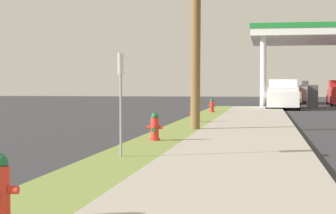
{
  "coord_description": "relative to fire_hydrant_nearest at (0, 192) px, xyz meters",
  "views": [
    {
      "loc": [
        3.55,
        -1.15,
        1.59
      ],
      "look_at": [
        0.65,
        16.35,
        0.92
      ],
      "focal_mm": 62.84,
      "sensor_mm": 36.0,
      "label": 1
    }
  ],
  "objects": [
    {
      "name": "fire_hydrant_fourth",
      "position": [
        -0.05,
        25.89,
        0.0
      ],
      "size": [
        0.42,
        0.37,
        0.74
      ],
      "color": "red",
      "rests_on": "grass_verge"
    },
    {
      "name": "fire_hydrant_second",
      "position": [
        -0.09,
        9.39,
        0.0
      ],
      "size": [
        0.42,
        0.38,
        0.74
      ],
      "color": "red",
      "rests_on": "grass_verge"
    },
    {
      "name": "car_tan_by_near_pump",
      "position": [
        4.69,
        44.52,
        0.28
      ],
      "size": [
        2.07,
        4.56,
        1.57
      ],
      "color": "tan",
      "rests_on": "ground"
    },
    {
      "name": "fire_hydrant_nearest",
      "position": [
        0.0,
        0.0,
        0.0
      ],
      "size": [
        0.42,
        0.38,
        0.74
      ],
      "color": "red",
      "rests_on": "grass_verge"
    },
    {
      "name": "street_sign_post",
      "position": [
        -0.11,
        5.79,
        1.19
      ],
      "size": [
        0.05,
        0.36,
        2.12
      ],
      "color": "gray",
      "rests_on": "grass_verge"
    },
    {
      "name": "truck_silver_on_apron",
      "position": [
        5.65,
        47.7,
        0.47
      ],
      "size": [
        2.45,
        5.52,
        1.97
      ],
      "color": "#BCBCC1",
      "rests_on": "ground"
    },
    {
      "name": "fire_hydrant_third",
      "position": [
        -0.0,
        17.56,
        0.0
      ],
      "size": [
        0.42,
        0.37,
        0.74
      ],
      "color": "red",
      "rests_on": "grass_verge"
    },
    {
      "name": "truck_white_at_far_bay",
      "position": [
        3.94,
        33.58,
        0.47
      ],
      "size": [
        2.25,
        5.45,
        1.97
      ],
      "color": "white",
      "rests_on": "ground"
    }
  ]
}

